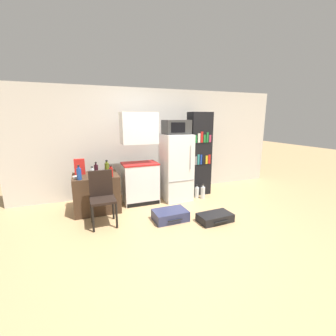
{
  "coord_description": "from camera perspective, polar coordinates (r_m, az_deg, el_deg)",
  "views": [
    {
      "loc": [
        -1.48,
        -3.09,
        1.76
      ],
      "look_at": [
        0.04,
        0.85,
        0.81
      ],
      "focal_mm": 24.0,
      "sensor_mm": 36.0,
      "label": 1
    }
  ],
  "objects": [
    {
      "name": "bottle_wine_dark",
      "position": [
        4.44,
        -17.78,
        -0.35
      ],
      "size": [
        0.07,
        0.07,
        0.25
      ],
      "color": "black",
      "rests_on": "side_table"
    },
    {
      "name": "water_bottle_middle",
      "position": [
        5.11,
        7.34,
        -6.12
      ],
      "size": [
        0.09,
        0.09,
        0.3
      ],
      "color": "silver",
      "rests_on": "ground_plane"
    },
    {
      "name": "wall_back",
      "position": [
        5.39,
        -2.88,
        6.69
      ],
      "size": [
        6.4,
        0.1,
        2.41
      ],
      "color": "beige",
      "rests_on": "ground_plane"
    },
    {
      "name": "bowl",
      "position": [
        4.34,
        -22.26,
        -2.16
      ],
      "size": [
        0.12,
        0.12,
        0.03
      ],
      "color": "silver",
      "rests_on": "side_table"
    },
    {
      "name": "water_bottle_front",
      "position": [
        5.09,
        8.83,
        -6.11
      ],
      "size": [
        0.1,
        0.1,
        0.33
      ],
      "color": "silver",
      "rests_on": "ground_plane"
    },
    {
      "name": "bottle_ketchup_red",
      "position": [
        4.21,
        -14.28,
        -1.0
      ],
      "size": [
        0.07,
        0.07,
        0.21
      ],
      "color": "#AD1914",
      "rests_on": "side_table"
    },
    {
      "name": "suitcase_small_flat",
      "position": [
        4.06,
        11.83,
        -12.22
      ],
      "size": [
        0.6,
        0.39,
        0.14
      ],
      "rotation": [
        0.0,
        0.0,
        0.05
      ],
      "color": "black",
      "rests_on": "ground_plane"
    },
    {
      "name": "bookshelf",
      "position": [
        5.24,
        7.88,
        3.55
      ],
      "size": [
        0.5,
        0.34,
        1.89
      ],
      "color": "black",
      "rests_on": "ground_plane"
    },
    {
      "name": "side_table",
      "position": [
        4.57,
        -17.69,
        -5.94
      ],
      "size": [
        0.83,
        0.7,
        0.71
      ],
      "color": "#422D1E",
      "rests_on": "ground_plane"
    },
    {
      "name": "cereal_box",
      "position": [
        4.56,
        -21.53,
        0.3
      ],
      "size": [
        0.19,
        0.07,
        0.3
      ],
      "color": "red",
      "rests_on": "side_table"
    },
    {
      "name": "microwave",
      "position": [
        4.77,
        2.11,
        10.34
      ],
      "size": [
        0.53,
        0.42,
        0.29
      ],
      "color": "#333333",
      "rests_on": "refrigerator"
    },
    {
      "name": "bottle_blue_soda",
      "position": [
        4.18,
        -21.67,
        -1.33
      ],
      "size": [
        0.08,
        0.08,
        0.26
      ],
      "color": "#1E47A3",
      "rests_on": "side_table"
    },
    {
      "name": "kitchen_hutch",
      "position": [
        4.67,
        -7.19,
        1.35
      ],
      "size": [
        0.72,
        0.5,
        1.87
      ],
      "color": "white",
      "rests_on": "ground_plane"
    },
    {
      "name": "suitcase_large_flat",
      "position": [
        4.03,
        0.57,
        -11.9
      ],
      "size": [
        0.59,
        0.44,
        0.18
      ],
      "rotation": [
        0.0,
        0.0,
        0.02
      ],
      "color": "navy",
      "rests_on": "ground_plane"
    },
    {
      "name": "chair",
      "position": [
        3.91,
        -16.44,
        -6.18
      ],
      "size": [
        0.4,
        0.41,
        0.9
      ],
      "rotation": [
        0.0,
        0.0,
        0.01
      ],
      "color": "black",
      "rests_on": "ground_plane"
    },
    {
      "name": "refrigerator",
      "position": [
        4.88,
        2.03,
        0.21
      ],
      "size": [
        0.59,
        0.64,
        1.42
      ],
      "color": "white",
      "rests_on": "ground_plane"
    },
    {
      "name": "bottle_olive_oil",
      "position": [
        4.48,
        -15.24,
        0.02
      ],
      "size": [
        0.08,
        0.08,
        0.26
      ],
      "color": "#566619",
      "rests_on": "side_table"
    },
    {
      "name": "ground_plane",
      "position": [
        3.85,
        4.09,
        -14.58
      ],
      "size": [
        24.0,
        24.0,
        0.0
      ],
      "primitive_type": "plane",
      "color": "tan"
    },
    {
      "name": "bottle_milk_white",
      "position": [
        4.72,
        -17.8,
        0.1
      ],
      "size": [
        0.07,
        0.07,
        0.19
      ],
      "color": "white",
      "rests_on": "side_table"
    },
    {
      "name": "bottle_clear_short",
      "position": [
        4.21,
        -18.66,
        -1.28
      ],
      "size": [
        0.07,
        0.07,
        0.21
      ],
      "color": "silver",
      "rests_on": "side_table"
    }
  ]
}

